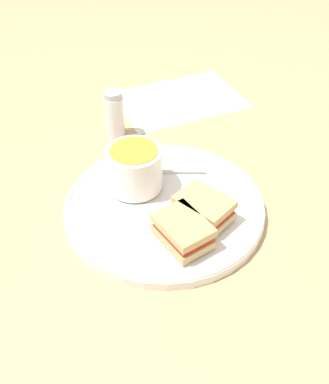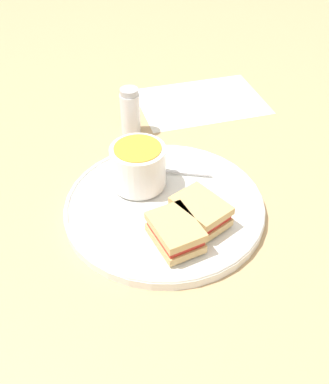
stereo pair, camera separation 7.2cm
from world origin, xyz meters
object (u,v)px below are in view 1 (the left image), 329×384
sandwich_half_far (204,208)px  sandwich_half_near (183,231)px  salt_shaker (113,115)px  soup_bowl (135,168)px  spoon (152,170)px

sandwich_half_far → sandwich_half_near: bearing=121.7°
salt_shaker → sandwich_half_near: bearing=179.1°
sandwich_half_near → sandwich_half_far: 0.06m
sandwich_half_near → sandwich_half_far: size_ratio=0.92×
soup_bowl → sandwich_half_far: (-0.11, -0.07, -0.02)m
sandwich_half_far → salt_shaker: 0.30m
sandwich_half_near → soup_bowl: bearing=7.5°
soup_bowl → sandwich_half_near: 0.15m
soup_bowl → sandwich_half_near: bearing=-172.5°
salt_shaker → spoon: bearing=-174.7°
spoon → sandwich_half_near: 0.17m
sandwich_half_far → spoon: bearing=12.3°
soup_bowl → salt_shaker: (0.19, -0.02, -0.01)m
sandwich_half_near → salt_shaker: salt_shaker is taller
spoon → sandwich_half_near: bearing=107.2°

